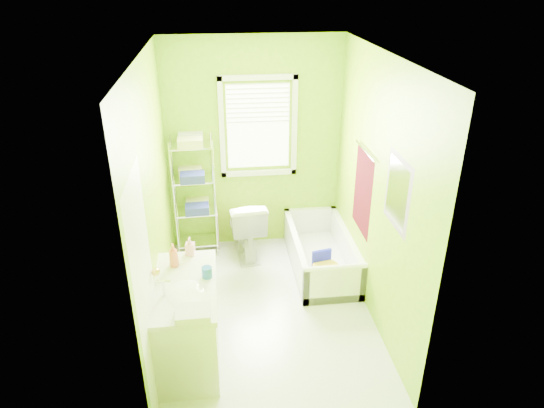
{
  "coord_description": "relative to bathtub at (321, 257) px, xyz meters",
  "views": [
    {
      "loc": [
        -0.44,
        -4.08,
        3.26
      ],
      "look_at": [
        0.07,
        0.25,
        1.11
      ],
      "focal_mm": 32.0,
      "sensor_mm": 36.0,
      "label": 1
    }
  ],
  "objects": [
    {
      "name": "bathtub",
      "position": [
        0.0,
        0.0,
        0.0
      ],
      "size": [
        0.68,
        1.45,
        0.47
      ],
      "color": "white",
      "rests_on": "ground"
    },
    {
      "name": "door",
      "position": [
        -1.75,
        -1.7,
        0.85
      ],
      "size": [
        0.09,
        0.8,
        2.0
      ],
      "color": "white",
      "rests_on": "ground"
    },
    {
      "name": "right_wall_decor",
      "position": [
        0.32,
        -0.72,
        1.17
      ],
      "size": [
        0.04,
        1.48,
        1.17
      ],
      "color": "#47080E",
      "rests_on": "ground"
    },
    {
      "name": "ground",
      "position": [
        -0.71,
        -0.7,
        -0.15
      ],
      "size": [
        2.9,
        2.9,
        0.0
      ],
      "primitive_type": "plane",
      "color": "silver",
      "rests_on": "ground"
    },
    {
      "name": "toilet",
      "position": [
        -0.86,
        0.43,
        0.24
      ],
      "size": [
        0.5,
        0.8,
        0.77
      ],
      "primitive_type": "imported",
      "rotation": [
        0.0,
        0.0,
        3.24
      ],
      "color": "white",
      "rests_on": "ground"
    },
    {
      "name": "vanity",
      "position": [
        -1.5,
        -1.3,
        0.28
      ],
      "size": [
        0.55,
        1.09,
        1.04
      ],
      "color": "silver",
      "rests_on": "ground"
    },
    {
      "name": "room_envelope",
      "position": [
        -0.71,
        -0.7,
        1.4
      ],
      "size": [
        2.14,
        2.94,
        2.62
      ],
      "color": "#78AA08",
      "rests_on": "ground"
    },
    {
      "name": "wire_shelf_unit",
      "position": [
        -1.44,
        0.59,
        0.77
      ],
      "size": [
        0.52,
        0.41,
        1.52
      ],
      "color": "silver",
      "rests_on": "ground"
    },
    {
      "name": "window",
      "position": [
        -0.66,
        0.73,
        1.46
      ],
      "size": [
        0.92,
        0.05,
        1.22
      ],
      "color": "white",
      "rests_on": "ground"
    }
  ]
}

